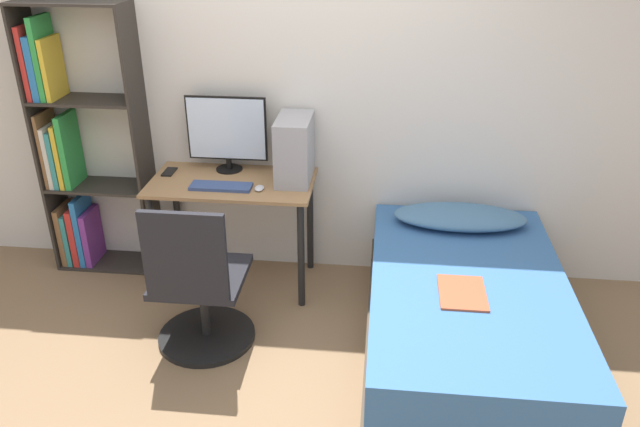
% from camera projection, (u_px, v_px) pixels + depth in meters
% --- Properties ---
extents(ground_plane, '(14.00, 14.00, 0.00)m').
position_uv_depth(ground_plane, '(254.00, 395.00, 3.25)').
color(ground_plane, '#846647').
extents(wall_back, '(8.00, 0.05, 2.50)m').
position_uv_depth(wall_back, '(289.00, 90.00, 3.93)').
color(wall_back, silver).
rests_on(wall_back, ground_plane).
extents(desk, '(1.03, 0.56, 0.74)m').
position_uv_depth(desk, '(233.00, 199.00, 3.97)').
color(desk, '#997047').
rests_on(desk, ground_plane).
extents(bookshelf, '(0.69, 0.29, 1.79)m').
position_uv_depth(bookshelf, '(75.00, 155.00, 4.11)').
color(bookshelf, '#2D2823').
rests_on(bookshelf, ground_plane).
extents(office_chair, '(0.56, 0.56, 0.94)m').
position_uv_depth(office_chair, '(199.00, 294.00, 3.47)').
color(office_chair, black).
rests_on(office_chair, ground_plane).
extents(bed, '(1.08, 1.81, 0.50)m').
position_uv_depth(bed, '(465.00, 319.00, 3.44)').
color(bed, '#4C3D2D').
rests_on(bed, ground_plane).
extents(pillow, '(0.82, 0.36, 0.11)m').
position_uv_depth(pillow, '(460.00, 217.00, 3.88)').
color(pillow, teal).
rests_on(pillow, bed).
extents(magazine, '(0.24, 0.32, 0.01)m').
position_uv_depth(magazine, '(462.00, 293.00, 3.21)').
color(magazine, '#B24C2D').
rests_on(magazine, bed).
extents(monitor, '(0.52, 0.17, 0.49)m').
position_uv_depth(monitor, '(227.00, 131.00, 3.96)').
color(monitor, black).
rests_on(monitor, desk).
extents(keyboard, '(0.38, 0.13, 0.02)m').
position_uv_depth(keyboard, '(221.00, 186.00, 3.81)').
color(keyboard, '#33477A').
rests_on(keyboard, desk).
extents(pc_tower, '(0.21, 0.38, 0.40)m').
position_uv_depth(pc_tower, '(295.00, 149.00, 3.85)').
color(pc_tower, '#99999E').
rests_on(pc_tower, desk).
extents(mouse, '(0.06, 0.09, 0.02)m').
position_uv_depth(mouse, '(259.00, 188.00, 3.79)').
color(mouse, silver).
rests_on(mouse, desk).
extents(phone, '(0.07, 0.14, 0.01)m').
position_uv_depth(phone, '(169.00, 172.00, 4.03)').
color(phone, black).
rests_on(phone, desk).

